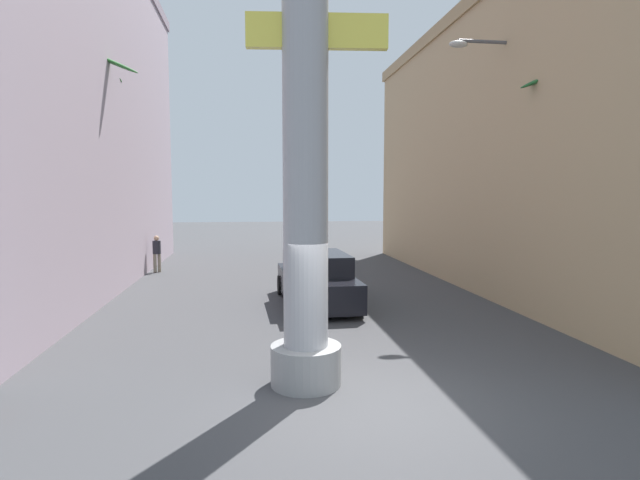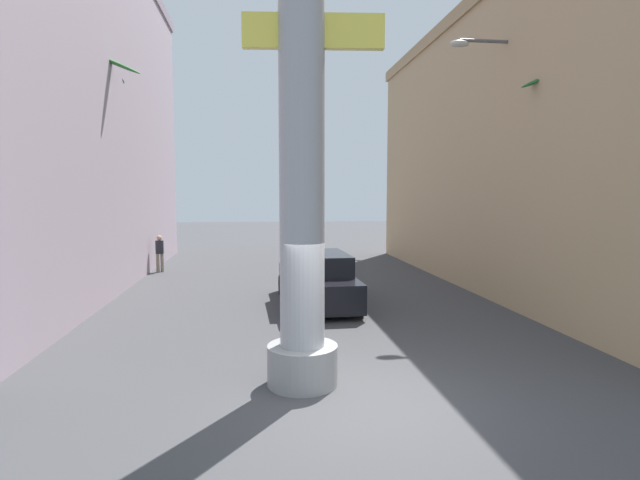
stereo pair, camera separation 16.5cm
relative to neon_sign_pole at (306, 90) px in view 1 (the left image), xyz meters
name	(u,v)px [view 1 (the left image)]	position (x,y,z in m)	size (l,w,h in m)	color
ground_plane	(304,288)	(0.92, 8.92, -5.05)	(88.06, 88.06, 0.00)	#424244
building_left	(13,107)	(-9.09, 10.58, 1.32)	(7.74, 20.47, 12.72)	#9E8C99
building_right	(579,148)	(10.94, 8.41, -0.03)	(9.11, 21.33, 10.02)	tan
neon_sign_pole	(306,90)	(0.00, 0.00, 0.00)	(2.66, 1.23, 11.24)	#9E9EA3
street_lamp	(524,146)	(7.16, 5.58, -0.29)	(2.94, 0.28, 7.86)	#59595E
car_lead	(316,280)	(1.02, 6.35, -4.31)	(2.18, 4.75, 1.56)	black
palm_tree_near_right	(568,162)	(7.56, 4.05, -0.85)	(2.93, 2.84, 6.75)	brown
palm_tree_far_right	(408,177)	(7.97, 19.19, -0.73)	(2.65, 2.71, 7.41)	brown
palm_tree_mid_left	(82,145)	(-6.17, 8.40, -0.17)	(3.05, 3.26, 7.89)	brown
pedestrian_far_left	(157,251)	(-4.92, 13.46, -4.13)	(0.48, 0.48, 1.58)	gray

